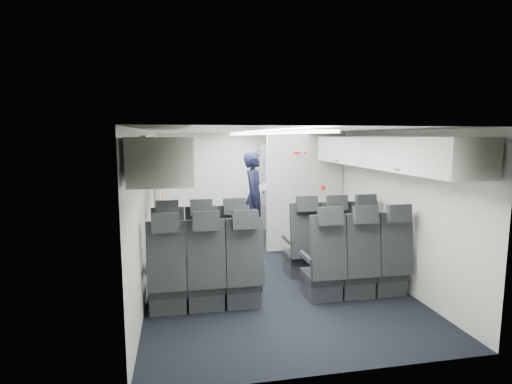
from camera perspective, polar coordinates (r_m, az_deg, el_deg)
name	(u,v)px	position (r m, az deg, el deg)	size (l,w,h in m)	color
cabin_shell	(261,197)	(6.26, 0.70, -0.73)	(3.41, 6.01, 2.16)	black
seat_row_front	(268,251)	(5.90, 1.76, -8.43)	(3.33, 0.56, 1.24)	#242427
seat_row_mid	(284,271)	(5.07, 4.06, -11.22)	(3.33, 0.56, 1.24)	#242427
overhead_bin_left_rear	(164,157)	(4.06, -13.05, 4.84)	(0.53, 1.80, 0.40)	white
overhead_bin_left_front_open	(165,160)	(5.82, -12.86, 4.49)	(0.64, 1.70, 0.72)	#9E9E93
overhead_bin_right_rear	(419,155)	(4.85, 22.29, 4.92)	(0.53, 1.80, 0.40)	white
overhead_bin_right_front	(353,150)	(6.39, 13.64, 5.86)	(0.53, 1.70, 0.40)	white
bulkhead_partition	(305,192)	(7.28, 6.98, 0.05)	(1.40, 0.15, 2.13)	silver
galley_unit	(277,186)	(9.12, 3.07, 0.88)	(0.85, 0.52, 1.90)	#939399
boarding_door	(159,196)	(7.70, -13.75, -0.60)	(0.12, 1.27, 1.86)	silver
flight_attendant	(254,197)	(7.87, -0.26, -0.70)	(0.65, 0.42, 1.77)	black
carry_on_bag	(170,153)	(6.13, -12.19, 5.43)	(0.37, 0.26, 0.22)	black
papers	(264,187)	(7.84, 1.17, 0.69)	(0.21, 0.02, 0.15)	white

